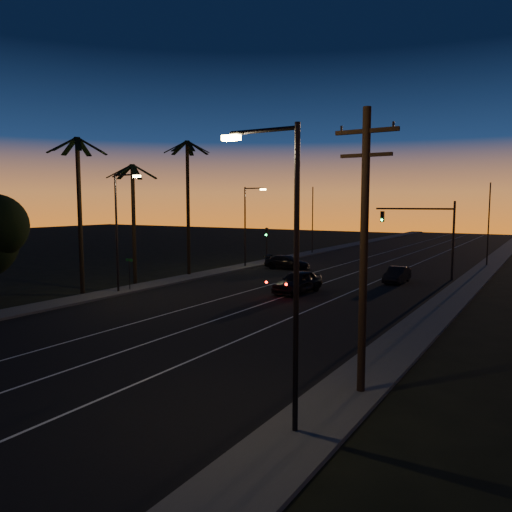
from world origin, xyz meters
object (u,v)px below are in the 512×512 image
Objects in this scene: utility_pole at (364,246)px; right_car at (397,275)px; signal_mast at (426,226)px; lead_car at (298,282)px; cross_car at (287,262)px.

utility_pole reaches higher than right_car.
lead_car is at bearing -116.90° from signal_mast.
signal_mast is at bearing 4.02° from cross_car.
utility_pole reaches higher than cross_car.
utility_pole is at bearing -77.27° from right_car.
lead_car is 1.14× the size of cross_car.
right_car is at bearing -109.22° from signal_mast.
lead_car reaches higher than right_car.
cross_car is at bearing 121.93° from utility_pole.
lead_car is at bearing -120.09° from right_car.
right_car is at bearing -14.09° from cross_car.
signal_mast reaches higher than right_car.
lead_car reaches higher than cross_car.
cross_car is at bearing 165.91° from right_car.
signal_mast is at bearing 98.47° from utility_pole.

